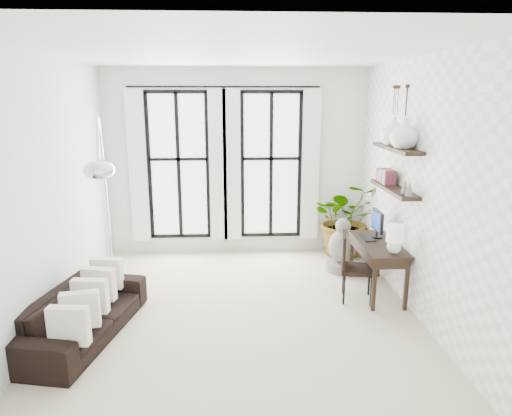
{
  "coord_description": "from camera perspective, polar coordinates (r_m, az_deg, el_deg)",
  "views": [
    {
      "loc": [
        -0.04,
        -5.4,
        2.7
      ],
      "look_at": [
        0.23,
        0.3,
        1.32
      ],
      "focal_mm": 32.0,
      "sensor_mm": 36.0,
      "label": 1
    }
  ],
  "objects": [
    {
      "name": "floor",
      "position": [
        6.04,
        -2.13,
        -12.96
      ],
      "size": [
        5.0,
        5.0,
        0.0
      ],
      "primitive_type": "plane",
      "color": "beige",
      "rests_on": "ground"
    },
    {
      "name": "ceiling",
      "position": [
        5.43,
        -2.45,
        18.88
      ],
      "size": [
        5.0,
        5.0,
        0.0
      ],
      "primitive_type": "plane",
      "color": "white",
      "rests_on": "wall_back"
    },
    {
      "name": "wall_left",
      "position": [
        5.94,
        -24.55,
        1.69
      ],
      "size": [
        0.0,
        5.0,
        5.0
      ],
      "primitive_type": "plane",
      "rotation": [
        1.57,
        0.0,
        1.57
      ],
      "color": "silver",
      "rests_on": "floor"
    },
    {
      "name": "wall_right",
      "position": [
        5.97,
        19.88,
        2.17
      ],
      "size": [
        0.0,
        5.0,
        5.0
      ],
      "primitive_type": "plane",
      "rotation": [
        1.57,
        0.0,
        -1.57
      ],
      "color": "white",
      "rests_on": "floor"
    },
    {
      "name": "wall_back",
      "position": [
        7.98,
        -2.45,
        5.67
      ],
      "size": [
        4.5,
        0.0,
        4.5
      ],
      "primitive_type": "plane",
      "rotation": [
        1.57,
        0.0,
        0.0
      ],
      "color": "white",
      "rests_on": "floor"
    },
    {
      "name": "windows",
      "position": [
        7.92,
        -3.9,
        5.29
      ],
      "size": [
        3.26,
        0.13,
        2.65
      ],
      "color": "white",
      "rests_on": "wall_back"
    },
    {
      "name": "wall_shelves",
      "position": [
        6.44,
        16.84,
        4.33
      ],
      "size": [
        0.25,
        1.3,
        0.6
      ],
      "color": "black",
      "rests_on": "wall_right"
    },
    {
      "name": "sofa",
      "position": [
        5.74,
        -20.8,
        -12.23
      ],
      "size": [
        1.13,
        2.05,
        0.57
      ],
      "primitive_type": "imported",
      "rotation": [
        0.0,
        0.0,
        1.37
      ],
      "color": "black",
      "rests_on": "floor"
    },
    {
      "name": "throw_pillows",
      "position": [
        5.62,
        -20.0,
        -10.29
      ],
      "size": [
        0.4,
        1.52,
        0.4
      ],
      "color": "silver",
      "rests_on": "sofa"
    },
    {
      "name": "plant",
      "position": [
        8.06,
        11.23,
        -1.31
      ],
      "size": [
        1.23,
        1.08,
        1.32
      ],
      "primitive_type": "imported",
      "rotation": [
        0.0,
        0.0,
        0.04
      ],
      "color": "#2D7228",
      "rests_on": "floor"
    },
    {
      "name": "desk",
      "position": [
        6.54,
        15.14,
        -4.7
      ],
      "size": [
        0.53,
        1.25,
        1.13
      ],
      "color": "black",
      "rests_on": "floor"
    },
    {
      "name": "desk_chair",
      "position": [
        6.34,
        11.86,
        -6.7
      ],
      "size": [
        0.52,
        0.52,
        0.93
      ],
      "rotation": [
        0.0,
        0.0,
        -0.21
      ],
      "color": "black",
      "rests_on": "floor"
    },
    {
      "name": "arc_lamp",
      "position": [
        6.03,
        -18.78,
        5.78
      ],
      "size": [
        0.76,
        1.97,
        2.52
      ],
      "color": "silver",
      "rests_on": "floor"
    },
    {
      "name": "buddha",
      "position": [
        7.39,
        10.7,
        -5.07
      ],
      "size": [
        0.48,
        0.48,
        0.87
      ],
      "color": "gray",
      "rests_on": "floor"
    },
    {
      "name": "vase_a",
      "position": [
        6.11,
        18.09,
        8.87
      ],
      "size": [
        0.37,
        0.37,
        0.38
      ],
      "primitive_type": "imported",
      "color": "white",
      "rests_on": "shelf_upper"
    },
    {
      "name": "vase_b",
      "position": [
        6.48,
        16.85,
        9.19
      ],
      "size": [
        0.37,
        0.37,
        0.38
      ],
      "primitive_type": "imported",
      "color": "white",
      "rests_on": "shelf_upper"
    }
  ]
}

